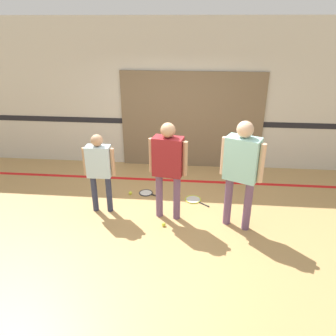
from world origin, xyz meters
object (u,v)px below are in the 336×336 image
Objects in this scene: tennis_ball_near_instructor at (164,224)px; person_instructor at (168,161)px; racket_spare_on_floor at (147,193)px; tennis_ball_stray_left at (179,194)px; tennis_ball_by_spare_racket at (130,193)px; person_student_right at (242,165)px; racket_second_spare at (194,200)px; person_student_left at (99,165)px.

person_instructor is at bearing 81.41° from tennis_ball_near_instructor.
tennis_ball_stray_left reaches higher than racket_spare_on_floor.
racket_spare_on_floor is 0.32m from tennis_ball_by_spare_racket.
racket_second_spare is at bearing -22.85° from person_student_right.
tennis_ball_near_instructor is at bearing -20.29° from person_student_left.
person_student_right is 1.60m from tennis_ball_near_instructor.
racket_spare_on_floor is 7.49× the size of tennis_ball_by_spare_racket.
person_student_left is 21.57× the size of tennis_ball_stray_left.
racket_second_spare is (0.43, 0.61, -1.03)m from person_instructor.
person_instructor is at bearing 16.46° from person_student_right.
racket_spare_on_floor is 7.49× the size of tennis_ball_near_instructor.
racket_spare_on_floor is at bearing -5.45° from person_student_right.
tennis_ball_near_instructor and tennis_ball_stray_left have the same top height.
person_student_left is at bearing -120.80° from tennis_ball_by_spare_racket.
racket_second_spare is at bearing 16.36° from person_student_left.
person_student_right is 27.07× the size of tennis_ball_by_spare_racket.
person_student_right is (1.14, -0.16, 0.07)m from person_instructor.
tennis_ball_by_spare_racket is at bearing -176.23° from tennis_ball_stray_left.
tennis_ball_by_spare_racket is (-0.76, 1.01, 0.00)m from tennis_ball_near_instructor.
person_instructor is 3.25× the size of racket_second_spare.
racket_second_spare is 0.34m from tennis_ball_stray_left.
tennis_ball_stray_left is at bearing 3.77° from tennis_ball_by_spare_racket.
person_instructor is 1.27m from racket_second_spare.
tennis_ball_near_instructor is (0.45, -1.08, 0.02)m from racket_spare_on_floor.
person_student_right reaches higher than person_student_left.
person_student_left reaches higher than racket_spare_on_floor.
person_instructor is at bearing -32.67° from racket_spare_on_floor.
racket_spare_on_floor is 0.95× the size of racket_second_spare.
racket_spare_on_floor is at bearing 44.12° from person_student_left.
racket_spare_on_floor is at bearing 179.40° from tennis_ball_stray_left.
racket_spare_on_floor is (0.68, 0.69, -0.87)m from person_student_left.
person_student_right is at bearing -5.03° from racket_spare_on_floor.
tennis_ball_by_spare_racket reaches higher than racket_spare_on_floor.
racket_spare_on_floor and racket_second_spare have the same top height.
tennis_ball_stray_left is at bearing -18.68° from person_student_right.
person_student_right reaches higher than racket_spare_on_floor.
tennis_ball_by_spare_racket is (0.37, 0.62, -0.85)m from person_student_left.
racket_spare_on_floor is 0.64m from tennis_ball_stray_left.
tennis_ball_by_spare_racket is 1.00× the size of tennis_ball_stray_left.
tennis_ball_stray_left is at bearing 80.07° from tennis_ball_near_instructor.
person_student_left is 21.57× the size of tennis_ball_near_instructor.
person_instructor reaches higher than tennis_ball_near_instructor.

